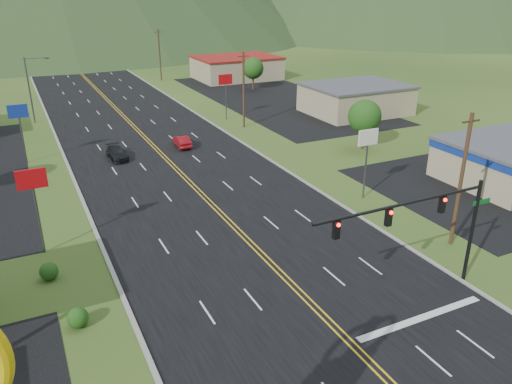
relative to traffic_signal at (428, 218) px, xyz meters
name	(u,v)px	position (x,y,z in m)	size (l,w,h in m)	color
traffic_signal	(428,218)	(0.00, 0.00, 0.00)	(13.10, 0.43, 7.00)	black
streetlight_west	(31,86)	(-18.16, 56.00, -0.15)	(3.28, 0.25, 9.00)	#59595E
building_east_mid	(356,99)	(25.52, 41.00, -3.17)	(14.40, 11.40, 4.30)	tan
building_east_far	(236,68)	(21.52, 76.00, -3.07)	(16.40, 12.40, 4.50)	tan
pole_sign_west_a	(33,188)	(-20.48, 16.00, -0.28)	(2.00, 0.18, 6.40)	#59595E
pole_sign_west_b	(19,117)	(-20.48, 38.00, -0.28)	(2.00, 0.18, 6.40)	#59595E
pole_sign_east_a	(368,144)	(6.52, 14.00, -0.28)	(2.00, 0.18, 6.40)	#59595E
pole_sign_east_b	(226,84)	(6.52, 46.00, -0.28)	(2.00, 0.18, 6.40)	#59595E
tree_east_a	(365,116)	(15.52, 26.00, -1.44)	(3.84, 3.84, 5.82)	#382314
tree_east_b	(253,68)	(19.52, 64.00, -1.44)	(3.84, 3.84, 5.82)	#382314
utility_pole_a	(461,180)	(7.02, 4.00, -0.20)	(1.60, 0.28, 10.00)	#382314
utility_pole_b	(244,89)	(7.02, 41.00, -0.20)	(1.60, 0.28, 10.00)	#382314
utility_pole_c	(160,54)	(7.02, 81.00, -0.20)	(1.60, 0.28, 10.00)	#382314
utility_pole_d	(118,37)	(7.02, 121.00, -0.20)	(1.60, 0.28, 10.00)	#382314
car_dark_mid	(117,154)	(-11.35, 34.87, -4.70)	(1.76, 4.33, 1.26)	black
car_red_far	(182,141)	(-3.43, 36.02, -4.66)	(1.42, 4.06, 1.34)	maroon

